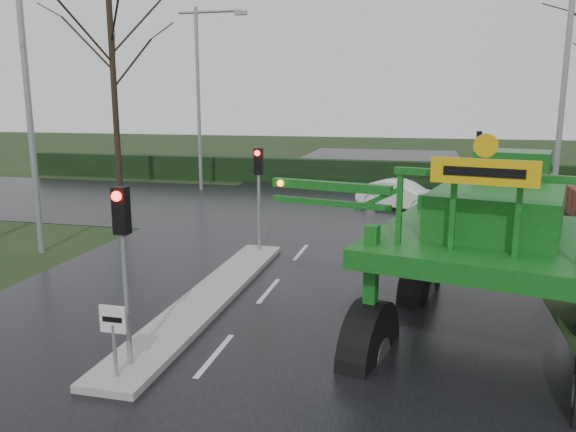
% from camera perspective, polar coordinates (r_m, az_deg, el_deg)
% --- Properties ---
extents(ground, '(140.00, 140.00, 0.00)m').
position_cam_1_polar(ground, '(11.65, -7.42, -13.94)').
color(ground, black).
rests_on(ground, ground).
extents(road_main, '(14.00, 80.00, 0.02)m').
position_cam_1_polar(road_main, '(20.77, 2.50, -2.34)').
color(road_main, black).
rests_on(road_main, ground).
extents(road_cross, '(80.00, 12.00, 0.02)m').
position_cam_1_polar(road_cross, '(26.55, 5.02, 0.70)').
color(road_cross, black).
rests_on(road_cross, ground).
extents(median_island, '(1.20, 10.00, 0.16)m').
position_cam_1_polar(median_island, '(14.64, -7.99, -8.15)').
color(median_island, gray).
rests_on(median_island, ground).
extents(hedge_row, '(44.00, 0.90, 1.50)m').
position_cam_1_polar(hedge_row, '(34.27, 7.09, 4.38)').
color(hedge_row, black).
rests_on(hedge_row, ground).
extents(keep_left_sign, '(0.50, 0.07, 1.35)m').
position_cam_1_polar(keep_left_sign, '(10.54, -17.31, -10.96)').
color(keep_left_sign, gray).
rests_on(keep_left_sign, ground).
extents(traffic_signal_near, '(0.26, 0.33, 3.52)m').
position_cam_1_polar(traffic_signal_near, '(10.47, -16.44, -2.22)').
color(traffic_signal_near, gray).
rests_on(traffic_signal_near, ground).
extents(traffic_signal_mid, '(0.26, 0.33, 3.52)m').
position_cam_1_polar(traffic_signal_mid, '(18.19, -3.01, 3.96)').
color(traffic_signal_mid, gray).
rests_on(traffic_signal_mid, ground).
extents(traffic_signal_far, '(0.26, 0.33, 3.52)m').
position_cam_1_polar(traffic_signal_far, '(30.00, 18.75, 6.38)').
color(traffic_signal_far, gray).
rests_on(traffic_signal_far, ground).
extents(street_light_left_near, '(3.85, 0.30, 10.00)m').
position_cam_1_polar(street_light_left_near, '(19.90, -24.43, 13.43)').
color(street_light_left_near, gray).
rests_on(street_light_left_near, ground).
extents(street_light_right, '(3.85, 0.30, 10.00)m').
position_cam_1_polar(street_light_right, '(22.23, 25.55, 13.04)').
color(street_light_right, gray).
rests_on(street_light_right, ground).
extents(street_light_left_far, '(3.85, 0.30, 10.00)m').
position_cam_1_polar(street_light_left_far, '(32.15, -8.62, 13.23)').
color(street_light_left_far, gray).
rests_on(street_light_left_far, ground).
extents(tree_left_far, '(7.70, 7.70, 13.26)m').
position_cam_1_polar(tree_left_far, '(32.32, -17.42, 14.89)').
color(tree_left_far, black).
rests_on(tree_left_far, ground).
extents(crop_sprayer, '(9.77, 7.13, 5.59)m').
position_cam_1_polar(crop_sprayer, '(11.14, 9.03, -0.78)').
color(crop_sprayer, black).
rests_on(crop_sprayer, ground).
extents(white_sedan, '(4.36, 2.90, 1.36)m').
position_cam_1_polar(white_sedan, '(26.89, 11.39, 0.65)').
color(white_sedan, white).
rests_on(white_sedan, ground).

